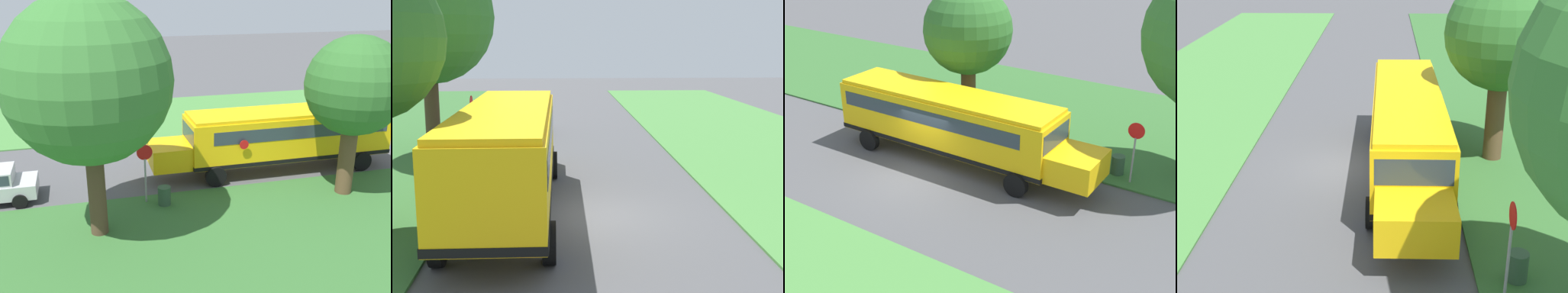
% 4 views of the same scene
% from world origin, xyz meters
% --- Properties ---
extents(ground_plane, '(120.00, 120.00, 0.00)m').
position_xyz_m(ground_plane, '(0.00, 0.00, 0.00)').
color(ground_plane, '#4C4C4F').
extents(grass_verge, '(12.00, 80.00, 0.08)m').
position_xyz_m(grass_verge, '(-10.00, 0.00, 0.04)').
color(grass_verge, '#33662D').
rests_on(grass_verge, ground).
extents(grass_far_side, '(10.00, 80.00, 0.07)m').
position_xyz_m(grass_far_side, '(9.00, 0.00, 0.04)').
color(grass_far_side, '#47843D').
rests_on(grass_far_side, ground).
extents(school_bus, '(2.84, 12.42, 3.16)m').
position_xyz_m(school_bus, '(-2.39, 0.58, 1.92)').
color(school_bus, yellow).
rests_on(school_bus, ground).
extents(oak_tree_beside_bus, '(4.31, 4.31, 7.22)m').
position_xyz_m(oak_tree_beside_bus, '(-5.77, -0.89, 5.01)').
color(oak_tree_beside_bus, brown).
rests_on(oak_tree_beside_bus, ground).
extents(oak_tree_roadside_mid, '(5.97, 5.97, 9.03)m').
position_xyz_m(oak_tree_roadside_mid, '(-6.80, 10.07, 5.95)').
color(oak_tree_roadside_mid, '#4C3826').
rests_on(oak_tree_roadside_mid, ground).
extents(stop_sign, '(0.08, 0.68, 2.74)m').
position_xyz_m(stop_sign, '(-4.60, 7.98, 1.74)').
color(stop_sign, gray).
rests_on(stop_sign, ground).
extents(trash_bin, '(0.56, 0.56, 0.90)m').
position_xyz_m(trash_bin, '(-5.05, 7.25, 0.45)').
color(trash_bin, '#2D4C33').
rests_on(trash_bin, ground).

